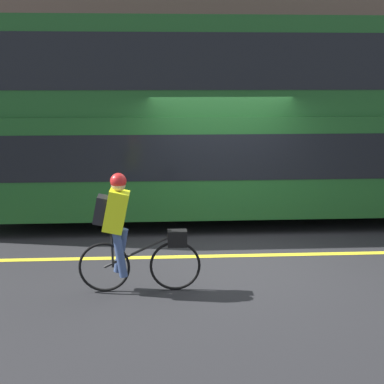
{
  "coord_description": "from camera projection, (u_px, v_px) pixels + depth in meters",
  "views": [
    {
      "loc": [
        -1.07,
        -8.17,
        2.86
      ],
      "look_at": [
        -0.56,
        0.33,
        1.0
      ],
      "focal_mm": 50.0,
      "sensor_mm": 36.0,
      "label": 1
    }
  ],
  "objects": [
    {
      "name": "building_facade",
      "position": [
        198.0,
        1.0,
        14.41
      ],
      "size": [
        60.0,
        0.3,
        9.65
      ],
      "color": "brown",
      "rests_on": "ground_plane"
    },
    {
      "name": "cyclist_on_bike",
      "position": [
        126.0,
        229.0,
        7.07
      ],
      "size": [
        1.64,
        0.32,
        1.63
      ],
      "color": "black",
      "rests_on": "ground_plane"
    },
    {
      "name": "sidewalk_curb",
      "position": [
        201.0,
        182.0,
        14.22
      ],
      "size": [
        60.0,
        2.17,
        0.16
      ],
      "color": "gray",
      "rests_on": "ground_plane"
    },
    {
      "name": "bus",
      "position": [
        261.0,
        113.0,
        10.55
      ],
      "size": [
        11.02,
        2.59,
        3.87
      ],
      "color": "black",
      "rests_on": "ground_plane"
    },
    {
      "name": "ground_plane",
      "position": [
        228.0,
        256.0,
        8.64
      ],
      "size": [
        80.0,
        80.0,
        0.0
      ],
      "primitive_type": "plane",
      "color": "#232326"
    },
    {
      "name": "road_center_line",
      "position": [
        228.0,
        256.0,
        8.65
      ],
      "size": [
        50.0,
        0.14,
        0.01
      ],
      "primitive_type": "cube",
      "color": "yellow",
      "rests_on": "ground_plane"
    }
  ]
}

